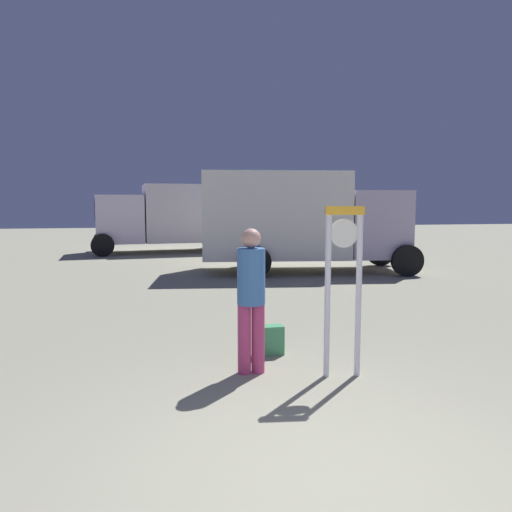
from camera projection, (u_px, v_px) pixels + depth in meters
The scene contains 6 objects.
ground_plane at pixel (332, 483), 3.54m from camera, with size 80.00×80.00×0.00m, color gray.
standing_clock at pixel (343, 275), 5.62m from camera, with size 0.46×0.14×2.04m.
person_near_clock at pixel (251, 293), 5.74m from camera, with size 0.34×0.34×1.78m.
backpack at pixel (271, 340), 6.56m from camera, with size 0.33×0.23×0.40m.
box_truck_near at pixel (299, 218), 14.47m from camera, with size 6.57×3.32×2.99m.
box_truck_far at pixel (180, 215), 20.63m from camera, with size 6.98×3.12×2.89m.
Camera 1 is at (-1.22, -3.15, 2.07)m, focal length 33.39 mm.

